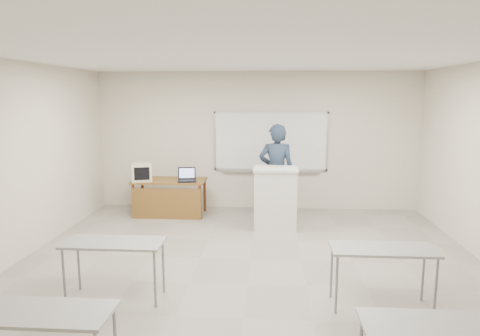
# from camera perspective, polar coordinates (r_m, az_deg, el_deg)

# --- Properties ---
(floor) EXTENTS (7.00, 8.00, 0.01)m
(floor) POSITION_cam_1_polar(r_m,az_deg,el_deg) (5.88, 1.00, -15.29)
(floor) COLOR gray
(floor) RESTS_ON ground
(whiteboard) EXTENTS (2.48, 0.10, 1.31)m
(whiteboard) POSITION_cam_1_polar(r_m,az_deg,el_deg) (9.35, 4.11, 3.46)
(whiteboard) COLOR white
(whiteboard) RESTS_ON floor
(student_desks) EXTENTS (4.40, 2.20, 0.73)m
(student_desks) POSITION_cam_1_polar(r_m,az_deg,el_deg) (4.38, 0.09, -14.68)
(student_desks) COLOR gray
(student_desks) RESTS_ON floor
(instructor_desk) EXTENTS (1.49, 0.75, 0.75)m
(instructor_desk) POSITION_cam_1_polar(r_m,az_deg,el_deg) (8.98, -9.50, -2.91)
(instructor_desk) COLOR brown
(instructor_desk) RESTS_ON floor
(podium) EXTENTS (0.82, 0.60, 1.16)m
(podium) POSITION_cam_1_polar(r_m,az_deg,el_deg) (8.06, 4.69, -4.03)
(podium) COLOR white
(podium) RESTS_ON floor
(crt_monitor) EXTENTS (0.40, 0.45, 0.38)m
(crt_monitor) POSITION_cam_1_polar(r_m,az_deg,el_deg) (9.03, -12.98, -0.50)
(crt_monitor) COLOR beige
(crt_monitor) RESTS_ON instructor_desk
(laptop) EXTENTS (0.37, 0.34, 0.27)m
(laptop) POSITION_cam_1_polar(r_m,az_deg,el_deg) (8.83, -7.03, -1.35)
(laptop) COLOR black
(laptop) RESTS_ON instructor_desk
(mouse) EXTENTS (0.10, 0.07, 0.03)m
(mouse) POSITION_cam_1_polar(r_m,az_deg,el_deg) (9.00, -6.58, -1.41)
(mouse) COLOR #AEB1B6
(mouse) RESTS_ON instructor_desk
(keyboard) EXTENTS (0.51, 0.23, 0.03)m
(keyboard) POSITION_cam_1_polar(r_m,az_deg,el_deg) (8.02, 3.67, 0.21)
(keyboard) COLOR beige
(keyboard) RESTS_ON podium
(presenter) EXTENTS (0.73, 0.50, 1.94)m
(presenter) POSITION_cam_1_polar(r_m,az_deg,el_deg) (8.55, 4.88, -0.58)
(presenter) COLOR black
(presenter) RESTS_ON floor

